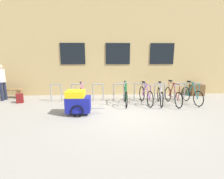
{
  "coord_description": "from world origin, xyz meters",
  "views": [
    {
      "loc": [
        -0.75,
        -6.19,
        2.24
      ],
      "look_at": [
        -0.39,
        1.6,
        0.63
      ],
      "focal_mm": 27.54,
      "sensor_mm": 36.0,
      "label": 1
    }
  ],
  "objects": [
    {
      "name": "bicycle_purple",
      "position": [
        1.16,
        1.4,
        0.39
      ],
      "size": [
        0.44,
        1.8,
        0.99
      ],
      "color": "black",
      "rests_on": "ground"
    },
    {
      "name": "bicycle_maroon",
      "position": [
        2.37,
        1.24,
        0.39
      ],
      "size": [
        0.44,
        1.78,
        1.07
      ],
      "color": "black",
      "rests_on": "ground"
    },
    {
      "name": "bicycle_teal",
      "position": [
        3.3,
        1.35,
        0.38
      ],
      "size": [
        0.44,
        1.64,
        1.04
      ],
      "color": "black",
      "rests_on": "ground"
    },
    {
      "name": "person_by_bench",
      "position": [
        -5.7,
        2.27,
        1.01
      ],
      "size": [
        0.32,
        0.35,
        1.75
      ],
      "color": "#1E2338",
      "rests_on": "ground"
    },
    {
      "name": "bicycle_green",
      "position": [
        0.21,
        1.31,
        0.39
      ],
      "size": [
        0.44,
        1.7,
        1.11
      ],
      "color": "black",
      "rests_on": "ground"
    },
    {
      "name": "planter_box",
      "position": [
        4.36,
        2.85,
        0.3
      ],
      "size": [
        0.7,
        0.44,
        0.6
      ],
      "primitive_type": "cube",
      "color": "brown",
      "rests_on": "ground"
    },
    {
      "name": "bike_rack",
      "position": [
        -0.04,
        1.9,
        0.51
      ],
      "size": [
        6.54,
        0.05,
        0.86
      ],
      "color": "gray",
      "rests_on": "ground"
    },
    {
      "name": "bicycle_silver",
      "position": [
        1.8,
        1.3,
        0.38
      ],
      "size": [
        0.48,
        1.71,
        1.0
      ],
      "color": "black",
      "rests_on": "ground"
    },
    {
      "name": "storefront_building",
      "position": [
        0.0,
        6.94,
        3.31
      ],
      "size": [
        28.0,
        7.52,
        6.62
      ],
      "color": "tan",
      "rests_on": "ground"
    },
    {
      "name": "wooden_bench",
      "position": [
        -5.93,
        2.68,
        0.36
      ],
      "size": [
        1.86,
        0.4,
        0.48
      ],
      "color": "olive",
      "rests_on": "ground"
    },
    {
      "name": "backpack",
      "position": [
        -4.69,
        1.75,
        0.22
      ],
      "size": [
        0.32,
        0.25,
        0.44
      ],
      "primitive_type": "cube",
      "rotation": [
        0.0,
        0.0,
        0.21
      ],
      "color": "maroon",
      "rests_on": "ground"
    },
    {
      "name": "ground_plane",
      "position": [
        0.0,
        0.0,
        0.0
      ],
      "size": [
        42.0,
        42.0,
        0.0
      ],
      "primitive_type": "plane",
      "color": "#9E998E"
    },
    {
      "name": "bike_trailer",
      "position": [
        -1.75,
        0.06,
        0.48
      ],
      "size": [
        1.45,
        0.71,
        0.94
      ],
      "color": "navy",
      "rests_on": "ground"
    },
    {
      "name": "bicycle_pink",
      "position": [
        -1.74,
        1.31,
        0.39
      ],
      "size": [
        0.51,
        1.66,
        1.06
      ],
      "color": "black",
      "rests_on": "ground"
    }
  ]
}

